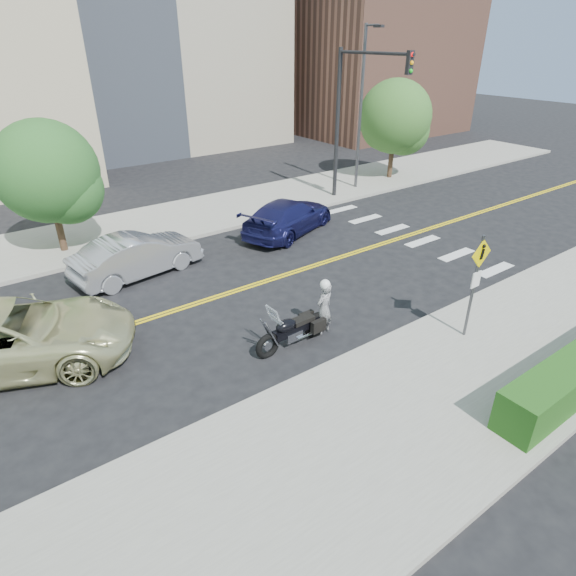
% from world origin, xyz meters
% --- Properties ---
extents(ground_plane, '(120.00, 120.00, 0.00)m').
position_xyz_m(ground_plane, '(0.00, 0.00, 0.00)').
color(ground_plane, black).
rests_on(ground_plane, ground).
extents(sidewalk_near, '(60.00, 5.00, 0.15)m').
position_xyz_m(sidewalk_near, '(0.00, -7.50, 0.07)').
color(sidewalk_near, '#9E9B91').
rests_on(sidewalk_near, ground_plane).
extents(sidewalk_far, '(60.00, 5.00, 0.15)m').
position_xyz_m(sidewalk_far, '(0.00, 7.50, 0.07)').
color(sidewalk_far, '#9E9B91').
rests_on(sidewalk_far, ground_plane).
extents(building_right, '(14.00, 12.00, 12.00)m').
position_xyz_m(building_right, '(26.00, 20.00, 6.00)').
color(building_right, '#8C5947').
rests_on(building_right, ground_plane).
extents(lamp_post, '(0.16, 0.16, 8.00)m').
position_xyz_m(lamp_post, '(12.00, 6.50, 4.15)').
color(lamp_post, '#4C4C51').
rests_on(lamp_post, sidewalk_far).
extents(traffic_light, '(0.28, 4.50, 7.00)m').
position_xyz_m(traffic_light, '(10.00, 5.08, 4.67)').
color(traffic_light, black).
rests_on(traffic_light, sidewalk_far).
extents(pedestrian_sign, '(0.78, 0.08, 3.00)m').
position_xyz_m(pedestrian_sign, '(4.20, -6.31, 1.96)').
color(pedestrian_sign, '#4C4C51').
rests_on(pedestrian_sign, sidewalk_near).
extents(motorcyclist, '(0.65, 0.50, 1.72)m').
position_xyz_m(motorcyclist, '(1.19, -3.71, 0.86)').
color(motorcyclist, '#ADADB2').
rests_on(motorcyclist, ground).
extents(motorcycle, '(2.40, 0.80, 1.45)m').
position_xyz_m(motorcycle, '(0.12, -3.70, 0.72)').
color(motorcycle, black).
rests_on(motorcycle, ground).
extents(suv, '(6.80, 4.96, 1.72)m').
position_xyz_m(suv, '(-6.29, -0.16, 0.86)').
color(suv, beige).
rests_on(suv, ground).
extents(parked_car_silver, '(4.76, 2.27, 1.51)m').
position_xyz_m(parked_car_silver, '(-1.71, 3.11, 0.75)').
color(parked_car_silver, '#ABACB3').
rests_on(parked_car_silver, ground).
extents(parked_car_blue, '(5.42, 3.76, 1.46)m').
position_xyz_m(parked_car_blue, '(5.07, 3.34, 0.73)').
color(parked_car_blue, navy).
rests_on(parked_car_blue, ground).
extents(tree_far_a, '(3.73, 3.73, 5.10)m').
position_xyz_m(tree_far_a, '(-3.40, 6.70, 3.23)').
color(tree_far_a, '#382619').
rests_on(tree_far_a, ground).
extents(tree_far_b, '(4.05, 4.05, 5.60)m').
position_xyz_m(tree_far_b, '(15.02, 6.81, 3.57)').
color(tree_far_b, '#382619').
rests_on(tree_far_b, ground).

